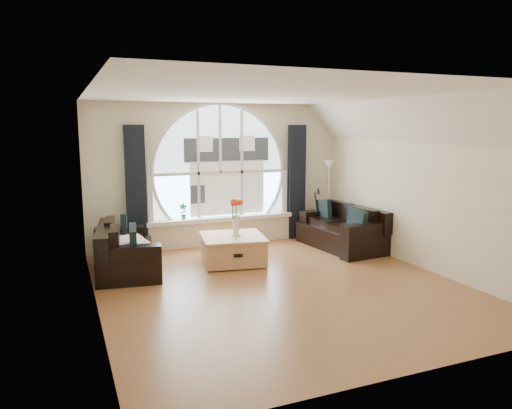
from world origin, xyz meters
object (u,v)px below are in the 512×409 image
sofa_right (341,227)px  guitar (315,214)px  sofa_left (126,247)px  floor_lamp (328,200)px  potted_plant (183,211)px  coffee_chest (233,248)px  vase_flowers (236,212)px

sofa_right → guitar: bearing=94.7°
sofa_left → floor_lamp: size_ratio=1.04×
guitar → potted_plant: bearing=153.1°
coffee_chest → guitar: size_ratio=0.96×
sofa_right → floor_lamp: size_ratio=1.10×
sofa_right → coffee_chest: sofa_right is taller
sofa_right → floor_lamp: floor_lamp is taller
guitar → floor_lamp: bearing=-12.3°
sofa_left → coffee_chest: sofa_left is taller
coffee_chest → floor_lamp: floor_lamp is taller
floor_lamp → potted_plant: (-2.94, 0.30, -0.10)m
coffee_chest → potted_plant: (-0.53, 1.27, 0.45)m
guitar → potted_plant: (-2.61, 0.34, 0.17)m
vase_flowers → floor_lamp: 2.53m
sofa_right → potted_plant: size_ratio=5.72×
sofa_right → coffee_chest: (-2.22, -0.16, -0.15)m
potted_plant → guitar: bearing=-7.4°
sofa_right → floor_lamp: bearing=70.8°
vase_flowers → sofa_left: bearing=174.9°
potted_plant → vase_flowers: bearing=-64.5°
coffee_chest → floor_lamp: (2.41, 0.97, 0.55)m
coffee_chest → vase_flowers: vase_flowers is taller
floor_lamp → potted_plant: floor_lamp is taller
coffee_chest → guitar: (2.08, 0.93, 0.28)m
floor_lamp → potted_plant: size_ratio=5.21×
sofa_right → guitar: size_ratio=1.66×
coffee_chest → vase_flowers: size_ratio=1.46×
coffee_chest → potted_plant: potted_plant is taller
sofa_left → vase_flowers: (1.79, -0.16, 0.45)m
sofa_left → floor_lamp: bearing=18.8°
sofa_right → potted_plant: (-2.74, 1.10, 0.30)m
sofa_left → potted_plant: (1.20, 1.09, 0.30)m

